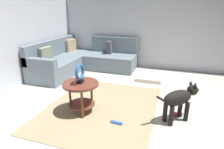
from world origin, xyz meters
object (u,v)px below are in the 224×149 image
Objects in this scene: sectional_couch at (82,60)px; dog at (180,99)px; dog_toy_rope at (117,123)px; side_table at (81,90)px; torus_sculpture at (80,73)px; dog_toy_ball at (175,114)px; dog_bed_mat at (150,76)px.

sectional_couch is 3.19m from dog.
dog is at bearing -64.86° from dog_toy_rope.
side_table is 1.84× the size of torus_sculpture.
sectional_couch is 29.28× the size of dog_toy_ball.
side_table reaches higher than dog_bed_mat.
dog_toy_rope is at bearing 121.47° from dog_toy_ball.
dog is 8.41× the size of dog_toy_ball.
dog_bed_mat is 1.82m from dog_toy_ball.
sectional_couch is at bearing 56.33° from dog_toy_ball.
side_table is 0.93× the size of dog.
dog is at bearing -81.09° from side_table.
dog_toy_rope is (-0.17, -0.68, -0.69)m from torus_sculpture.
torus_sculpture reaches higher than dog_toy_rope.
side_table is 0.29m from torus_sculpture.
dog_toy_rope is at bearing -142.51° from sectional_couch.
side_table is 1.62m from dog_toy_ball.
sectional_couch is at bearing 26.68° from torus_sculpture.
dog reaches higher than dog_bed_mat.
sectional_couch reaches higher than dog.
side_table reaches higher than dog_toy_ball.
dog is (0.25, -1.57, -0.33)m from torus_sculpture.
sectional_couch is 2.32m from side_table.
torus_sculpture is at bearing 75.79° from dog_toy_rope.
dog is 0.36m from dog_toy_ball.
torus_sculpture is 1.72m from dog_toy_ball.
dog_bed_mat is at bearing -5.48° from dog_toy_rope.
sectional_couch reaches higher than dog_toy_ball.
sectional_couch reaches higher than torus_sculpture.
sectional_couch is 2.84m from dog_toy_rope.
dog_bed_mat is (2.06, -0.89, -0.67)m from torus_sculpture.
sectional_couch is at bearing 89.64° from dog_bed_mat.
dog_bed_mat is at bearing -23.48° from side_table.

